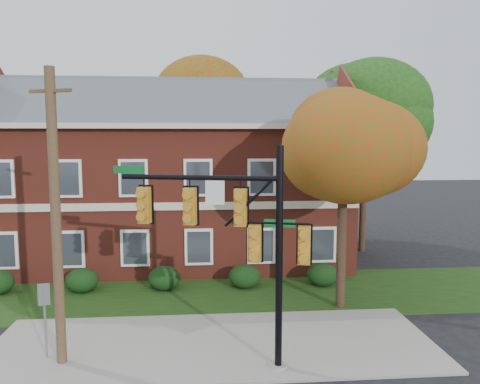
{
  "coord_description": "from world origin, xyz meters",
  "views": [
    {
      "loc": [
        -0.34,
        -13.25,
        6.5
      ],
      "look_at": [
        1.0,
        3.0,
        4.68
      ],
      "focal_mm": 35.0,
      "sensor_mm": 36.0,
      "label": 1
    }
  ],
  "objects": [
    {
      "name": "sidewalk",
      "position": [
        0.0,
        1.0,
        0.04
      ],
      "size": [
        14.0,
        5.0,
        0.08
      ],
      "primitive_type": "cube",
      "color": "gray",
      "rests_on": "ground"
    },
    {
      "name": "sign_post",
      "position": [
        -4.99,
        0.46,
        1.57
      ],
      "size": [
        0.34,
        0.1,
        2.32
      ],
      "rotation": [
        0.0,
        0.0,
        0.17
      ],
      "color": "slate",
      "rests_on": "ground"
    },
    {
      "name": "grass_strip",
      "position": [
        0.0,
        6.0,
        0.02
      ],
      "size": [
        30.0,
        6.0,
        0.04
      ],
      "primitive_type": "cube",
      "color": "#193811",
      "rests_on": "ground"
    },
    {
      "name": "hedge_far_right",
      "position": [
        5.0,
        6.7,
        0.53
      ],
      "size": [
        1.4,
        1.26,
        1.05
      ],
      "primitive_type": "ellipsoid",
      "color": "black",
      "rests_on": "ground"
    },
    {
      "name": "hedge_center",
      "position": [
        -2.0,
        6.7,
        0.53
      ],
      "size": [
        1.4,
        1.26,
        1.05
      ],
      "primitive_type": "ellipsoid",
      "color": "black",
      "rests_on": "ground"
    },
    {
      "name": "tree_near_right",
      "position": [
        5.22,
        3.87,
        6.67
      ],
      "size": [
        4.5,
        4.25,
        8.58
      ],
      "color": "black",
      "rests_on": "ground"
    },
    {
      "name": "utility_pole",
      "position": [
        -4.44,
        0.09,
        4.31
      ],
      "size": [
        1.27,
        0.56,
        8.49
      ],
      "rotation": [
        0.0,
        0.0,
        -0.37
      ],
      "color": "#4C3623",
      "rests_on": "ground"
    },
    {
      "name": "tree_far_rear",
      "position": [
        -0.66,
        19.79,
        8.84
      ],
      "size": [
        6.84,
        6.46,
        11.52
      ],
      "color": "black",
      "rests_on": "ground"
    },
    {
      "name": "apartment_building",
      "position": [
        -2.0,
        11.95,
        4.99
      ],
      "size": [
        18.8,
        8.8,
        9.74
      ],
      "color": "maroon",
      "rests_on": "ground"
    },
    {
      "name": "hedge_left",
      "position": [
        -5.5,
        6.7,
        0.53
      ],
      "size": [
        1.4,
        1.26,
        1.05
      ],
      "primitive_type": "ellipsoid",
      "color": "black",
      "rests_on": "ground"
    },
    {
      "name": "traffic_signal",
      "position": [
        0.68,
        -0.43,
        3.94
      ],
      "size": [
        5.55,
        1.59,
        6.36
      ],
      "rotation": [
        0.0,
        0.0,
        -0.26
      ],
      "color": "gray",
      "rests_on": "ground"
    },
    {
      "name": "tree_right_rear",
      "position": [
        9.31,
        12.81,
        8.12
      ],
      "size": [
        6.3,
        5.95,
        10.62
      ],
      "color": "black",
      "rests_on": "ground"
    },
    {
      "name": "hedge_right",
      "position": [
        1.5,
        6.7,
        0.53
      ],
      "size": [
        1.4,
        1.26,
        1.05
      ],
      "primitive_type": "ellipsoid",
      "color": "black",
      "rests_on": "ground"
    },
    {
      "name": "ground",
      "position": [
        0.0,
        0.0,
        0.0
      ],
      "size": [
        120.0,
        120.0,
        0.0
      ],
      "primitive_type": "plane",
      "color": "black",
      "rests_on": "ground"
    }
  ]
}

